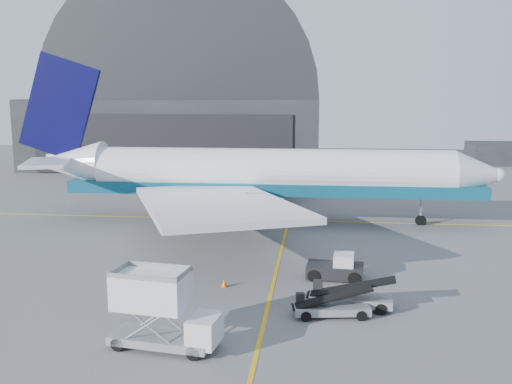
# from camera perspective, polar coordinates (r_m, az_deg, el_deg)

# --- Properties ---
(ground) EXTENTS (200.00, 200.00, 0.00)m
(ground) POSITION_cam_1_polar(r_m,az_deg,el_deg) (39.83, 1.74, -9.17)
(ground) COLOR #565659
(ground) RESTS_ON ground
(taxi_lines) EXTENTS (80.00, 42.12, 0.02)m
(taxi_lines) POSITION_cam_1_polar(r_m,az_deg,el_deg) (51.94, 2.84, -4.62)
(taxi_lines) COLOR gold
(taxi_lines) RESTS_ON ground
(hangar) EXTENTS (50.00, 28.30, 28.00)m
(hangar) POSITION_cam_1_polar(r_m,az_deg,el_deg) (105.53, -7.51, 7.89)
(hangar) COLOR black
(hangar) RESTS_ON ground
(distant_bldg_a) EXTENTS (14.00, 8.00, 4.00)m
(distant_bldg_a) POSITION_cam_1_polar(r_m,az_deg,el_deg) (115.77, 23.84, 2.56)
(distant_bldg_a) COLOR black
(distant_bldg_a) RESTS_ON ground
(airliner) EXTENTS (49.41, 47.91, 17.34)m
(airliner) POSITION_cam_1_polar(r_m,az_deg,el_deg) (57.90, -0.28, 1.78)
(airliner) COLOR white
(airliner) RESTS_ON ground
(catering_truck) EXTENTS (5.93, 2.89, 3.91)m
(catering_truck) POSITION_cam_1_polar(r_m,az_deg,el_deg) (30.19, -9.50, -11.65)
(catering_truck) COLOR gray
(catering_truck) RESTS_ON ground
(pushback_tug) EXTENTS (4.16, 2.65, 1.84)m
(pushback_tug) POSITION_cam_1_polar(r_m,az_deg,el_deg) (41.18, 8.07, -7.61)
(pushback_tug) COLOR black
(pushback_tug) RESTS_ON ground
(belt_loader_a) EXTENTS (4.81, 2.19, 1.80)m
(belt_loader_a) POSITION_cam_1_polar(r_m,az_deg,el_deg) (34.48, 7.49, -11.35)
(belt_loader_a) COLOR gray
(belt_loader_a) RESTS_ON ground
(belt_loader_b) EXTENTS (5.41, 2.20, 2.04)m
(belt_loader_b) POSITION_cam_1_polar(r_m,az_deg,el_deg) (35.93, 9.32, -10.39)
(belt_loader_b) COLOR gray
(belt_loader_b) RESTS_ON ground
(traffic_cone) EXTENTS (0.41, 0.41, 0.59)m
(traffic_cone) POSITION_cam_1_polar(r_m,az_deg,el_deg) (39.20, -3.19, -9.06)
(traffic_cone) COLOR #F85307
(traffic_cone) RESTS_ON ground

